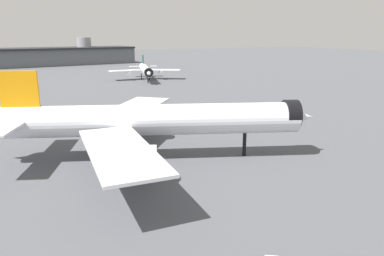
# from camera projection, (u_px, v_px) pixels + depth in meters

# --- Properties ---
(ground) EXTENTS (900.00, 900.00, 0.00)m
(ground) POSITION_uv_depth(u_px,v_px,m) (133.00, 157.00, 63.89)
(ground) COLOR #4C4F54
(airliner_near_gate) EXTENTS (56.06, 50.20, 15.80)m
(airliner_near_gate) POSITION_uv_depth(u_px,v_px,m) (150.00, 121.00, 61.79)
(airliner_near_gate) COLOR silver
(airliner_near_gate) RESTS_ON ground
(airliner_far_taxiway) EXTENTS (34.54, 38.69, 11.32)m
(airliner_far_taxiway) POSITION_uv_depth(u_px,v_px,m) (146.00, 70.00, 170.96)
(airliner_far_taxiway) COLOR white
(airliner_far_taxiway) RESTS_ON ground
(terminal_building) EXTENTS (172.81, 50.49, 19.55)m
(terminal_building) POSITION_uv_depth(u_px,v_px,m) (14.00, 57.00, 242.15)
(terminal_building) COLOR slate
(terminal_building) RESTS_ON ground
(traffic_cone_wingtip) EXTENTS (0.61, 0.61, 0.77)m
(traffic_cone_wingtip) POSITION_uv_depth(u_px,v_px,m) (237.00, 120.00, 90.61)
(traffic_cone_wingtip) COLOR #F2600C
(traffic_cone_wingtip) RESTS_ON ground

